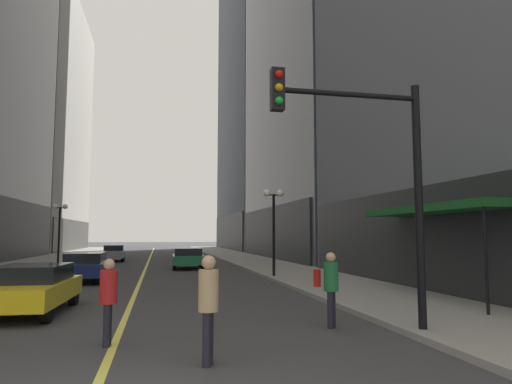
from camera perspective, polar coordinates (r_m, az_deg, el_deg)
ground_plane at (r=40.13m, az=-13.27°, el=-8.33°), size 200.00×200.00×0.00m
sidewalk_left at (r=41.13m, az=-24.94°, el=-7.79°), size 4.50×78.00×0.15m
sidewalk_right at (r=40.79m, az=-1.48°, el=-8.31°), size 4.50×78.00×0.15m
lane_centre_stripe at (r=40.13m, az=-13.27°, el=-8.32°), size 0.16×70.00×0.01m
building_left_far at (r=68.80m, az=-25.94°, el=7.65°), size 10.98×26.00×34.22m
building_right_mid at (r=46.51m, az=11.68°, el=16.14°), size 16.11×24.00×38.39m
storefront_awning_right at (r=16.17m, az=21.31°, el=-2.07°), size 1.60×6.88×3.12m
car_yellow at (r=14.26m, az=-26.40°, el=-10.62°), size 2.10×4.28×1.32m
car_navy at (r=22.99m, az=-20.62°, el=-8.63°), size 1.87×4.50×1.32m
car_green at (r=29.78m, az=-8.54°, el=-8.10°), size 2.01×4.12×1.32m
car_grey at (r=39.63m, az=-17.37°, el=-7.22°), size 1.93×4.55×1.32m
pedestrian_in_red_jacket at (r=9.59m, az=-18.00°, el=-12.17°), size 0.36×0.36×1.69m
pedestrian_in_tan_trench at (r=7.88m, az=-5.99°, el=-13.33°), size 0.44×0.44×1.82m
pedestrian_in_green_parka at (r=11.01m, az=9.38°, el=-11.24°), size 0.48×0.48×1.75m
traffic_light_near_right at (r=10.20m, az=14.53°, el=3.72°), size 3.43×0.35×5.65m
street_lamp_left_far at (r=36.61m, az=-23.38°, el=-3.22°), size 1.06×0.36×4.43m
street_lamp_right_mid at (r=22.76m, az=2.22°, el=-2.61°), size 1.06×0.36×4.43m
fire_hydrant_right at (r=18.25m, az=7.66°, el=-10.87°), size 0.28×0.28×0.80m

